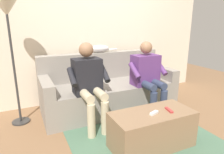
{
  "coord_description": "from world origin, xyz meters",
  "views": [
    {
      "loc": [
        1.25,
        2.69,
        1.37
      ],
      "look_at": [
        0.0,
        0.0,
        0.56
      ],
      "focal_mm": 31.97,
      "sensor_mm": 36.0,
      "label": 1
    }
  ],
  "objects_px": {
    "couch": "(108,90)",
    "remote_red": "(169,110)",
    "remote_white": "(154,113)",
    "floor_lamp": "(7,19)",
    "person_right_seated": "(89,81)",
    "coffee_table": "(152,129)",
    "person_left_seated": "(148,74)",
    "cat_on_backrest": "(98,49)"
  },
  "relations": [
    {
      "from": "couch",
      "to": "remote_red",
      "type": "xyz_separation_m",
      "value": [
        -0.19,
        1.25,
        0.13
      ]
    },
    {
      "from": "remote_white",
      "to": "floor_lamp",
      "type": "xyz_separation_m",
      "value": [
        1.33,
        -1.29,
        0.98
      ]
    },
    {
      "from": "couch",
      "to": "remote_red",
      "type": "bearing_deg",
      "value": 98.6
    },
    {
      "from": "person_right_seated",
      "to": "floor_lamp",
      "type": "xyz_separation_m",
      "value": [
        0.88,
        -0.47,
        0.78
      ]
    },
    {
      "from": "couch",
      "to": "remote_white",
      "type": "relative_size",
      "value": 18.23
    },
    {
      "from": "couch",
      "to": "floor_lamp",
      "type": "height_order",
      "value": "floor_lamp"
    },
    {
      "from": "coffee_table",
      "to": "person_right_seated",
      "type": "bearing_deg",
      "value": -59.21
    },
    {
      "from": "person_left_seated",
      "to": "cat_on_backrest",
      "type": "height_order",
      "value": "person_left_seated"
    },
    {
      "from": "coffee_table",
      "to": "remote_red",
      "type": "relative_size",
      "value": 6.85
    },
    {
      "from": "couch",
      "to": "floor_lamp",
      "type": "bearing_deg",
      "value": -1.96
    },
    {
      "from": "couch",
      "to": "floor_lamp",
      "type": "relative_size",
      "value": 1.27
    },
    {
      "from": "cat_on_backrest",
      "to": "floor_lamp",
      "type": "distance_m",
      "value": 1.38
    },
    {
      "from": "coffee_table",
      "to": "remote_white",
      "type": "xyz_separation_m",
      "value": [
        0.01,
        0.04,
        0.22
      ]
    },
    {
      "from": "coffee_table",
      "to": "floor_lamp",
      "type": "bearing_deg",
      "value": -42.99
    },
    {
      "from": "remote_white",
      "to": "person_left_seated",
      "type": "bearing_deg",
      "value": -140.48
    },
    {
      "from": "person_right_seated",
      "to": "person_left_seated",
      "type": "bearing_deg",
      "value": -179.59
    },
    {
      "from": "person_right_seated",
      "to": "cat_on_backrest",
      "type": "height_order",
      "value": "person_right_seated"
    },
    {
      "from": "person_left_seated",
      "to": "cat_on_backrest",
      "type": "bearing_deg",
      "value": -52.7
    },
    {
      "from": "person_left_seated",
      "to": "person_right_seated",
      "type": "height_order",
      "value": "person_right_seated"
    },
    {
      "from": "couch",
      "to": "remote_red",
      "type": "relative_size",
      "value": 15.47
    },
    {
      "from": "person_left_seated",
      "to": "coffee_table",
      "type": "bearing_deg",
      "value": 59.43
    },
    {
      "from": "coffee_table",
      "to": "floor_lamp",
      "type": "relative_size",
      "value": 0.56
    },
    {
      "from": "remote_red",
      "to": "remote_white",
      "type": "relative_size",
      "value": 1.18
    },
    {
      "from": "person_left_seated",
      "to": "remote_red",
      "type": "distance_m",
      "value": 0.9
    },
    {
      "from": "coffee_table",
      "to": "person_left_seated",
      "type": "distance_m",
      "value": 1.01
    },
    {
      "from": "couch",
      "to": "cat_on_backrest",
      "type": "height_order",
      "value": "cat_on_backrest"
    },
    {
      "from": "coffee_table",
      "to": "couch",
      "type": "bearing_deg",
      "value": -90.0
    },
    {
      "from": "remote_red",
      "to": "floor_lamp",
      "type": "relative_size",
      "value": 0.08
    },
    {
      "from": "coffee_table",
      "to": "cat_on_backrest",
      "type": "bearing_deg",
      "value": -87.48
    },
    {
      "from": "person_left_seated",
      "to": "remote_white",
      "type": "xyz_separation_m",
      "value": [
        0.48,
        0.83,
        -0.19
      ]
    },
    {
      "from": "cat_on_backrest",
      "to": "person_left_seated",
      "type": "bearing_deg",
      "value": 127.3
    },
    {
      "from": "couch",
      "to": "coffee_table",
      "type": "xyz_separation_m",
      "value": [
        0.0,
        1.21,
        -0.09
      ]
    },
    {
      "from": "coffee_table",
      "to": "remote_red",
      "type": "xyz_separation_m",
      "value": [
        -0.19,
        0.04,
        0.22
      ]
    },
    {
      "from": "person_right_seated",
      "to": "remote_white",
      "type": "bearing_deg",
      "value": 119.05
    },
    {
      "from": "person_right_seated",
      "to": "remote_white",
      "type": "height_order",
      "value": "person_right_seated"
    },
    {
      "from": "coffee_table",
      "to": "person_left_seated",
      "type": "bearing_deg",
      "value": -120.57
    },
    {
      "from": "coffee_table",
      "to": "person_left_seated",
      "type": "relative_size",
      "value": 0.85
    },
    {
      "from": "remote_red",
      "to": "person_right_seated",
      "type": "bearing_deg",
      "value": -130.38
    },
    {
      "from": "remote_white",
      "to": "floor_lamp",
      "type": "height_order",
      "value": "floor_lamp"
    },
    {
      "from": "couch",
      "to": "remote_white",
      "type": "bearing_deg",
      "value": 89.47
    },
    {
      "from": "person_left_seated",
      "to": "couch",
      "type": "bearing_deg",
      "value": -41.72
    },
    {
      "from": "person_left_seated",
      "to": "floor_lamp",
      "type": "xyz_separation_m",
      "value": [
        1.81,
        -0.46,
        0.79
      ]
    }
  ]
}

